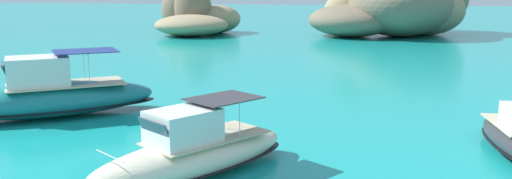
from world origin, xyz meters
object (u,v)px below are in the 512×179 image
at_px(motorboat_cream, 193,153).
at_px(motorboat_teal, 50,97).
at_px(islet_large, 402,4).
at_px(islet_small, 195,17).

relative_size(motorboat_cream, motorboat_teal, 0.80).
height_order(islet_large, motorboat_teal, islet_large).
bearing_deg(motorboat_cream, islet_large, 80.65).
xyz_separation_m(islet_large, islet_small, (-29.97, -5.62, -2.03)).
relative_size(islet_small, motorboat_cream, 1.85).
distance_m(islet_large, islet_small, 30.56).
xyz_separation_m(motorboat_cream, motorboat_teal, (-10.49, 6.90, 0.24)).
distance_m(islet_large, motorboat_teal, 59.66).
bearing_deg(islet_large, islet_small, -169.38).
distance_m(islet_small, motorboat_cream, 60.40).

